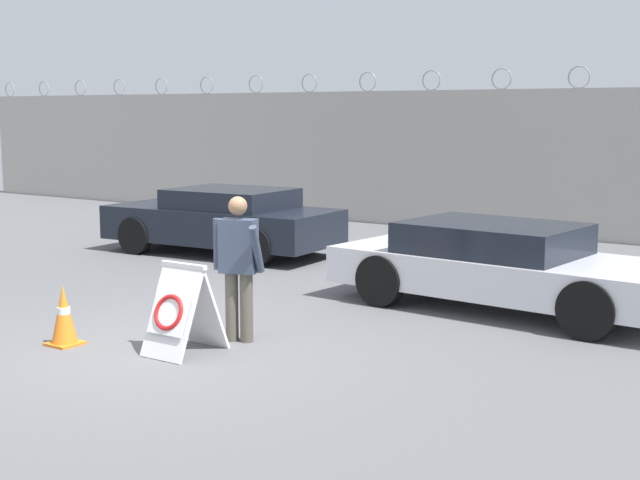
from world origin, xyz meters
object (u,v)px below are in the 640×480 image
at_px(barricade_sign, 181,309).
at_px(parked_car_rear_sedan, 504,265).
at_px(parked_car_front_coupe, 223,220).
at_px(traffic_cone_near, 64,315).
at_px(security_guard, 238,262).

bearing_deg(barricade_sign, parked_car_rear_sedan, 63.34).
bearing_deg(parked_car_front_coupe, traffic_cone_near, 110.73).
bearing_deg(security_guard, traffic_cone_near, -159.07).
relative_size(traffic_cone_near, parked_car_rear_sedan, 0.14).
distance_m(barricade_sign, traffic_cone_near, 1.44).
bearing_deg(parked_car_front_coupe, parked_car_rear_sedan, 162.59).
bearing_deg(parked_car_rear_sedan, traffic_cone_near, -122.51).
distance_m(security_guard, traffic_cone_near, 2.06).
bearing_deg(barricade_sign, traffic_cone_near, -159.87).
xyz_separation_m(barricade_sign, traffic_cone_near, (-1.34, -0.50, -0.15)).
xyz_separation_m(barricade_sign, security_guard, (0.19, 0.76, 0.43)).
distance_m(barricade_sign, security_guard, 0.89).
bearing_deg(traffic_cone_near, parked_car_front_coupe, 115.00).
xyz_separation_m(parked_car_front_coupe, parked_car_rear_sedan, (6.16, -1.44, -0.03)).
bearing_deg(barricade_sign, parked_car_front_coupe, 126.72).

